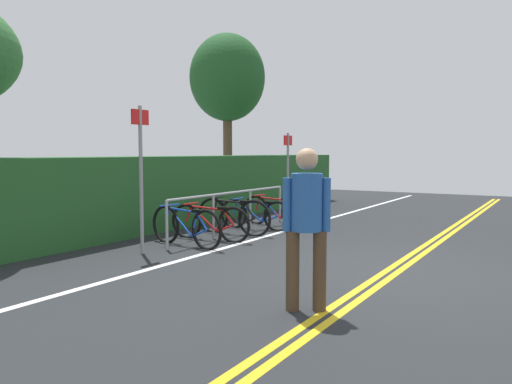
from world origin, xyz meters
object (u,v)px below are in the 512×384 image
at_px(pedestrian, 306,218).
at_px(tree_mid, 227,79).
at_px(bicycle_2, 233,216).
at_px(bicycle_3, 255,214).
at_px(bicycle_1, 210,222).
at_px(bicycle_0, 186,226).
at_px(sign_post_far, 288,167).
at_px(sign_post_near, 141,166).
at_px(bicycle_4, 275,211).
at_px(bike_rack, 233,203).

distance_m(pedestrian, tree_mid, 11.88).
height_order(bicycle_2, bicycle_3, bicycle_2).
bearing_deg(bicycle_1, pedestrian, -131.06).
height_order(bicycle_0, sign_post_far, sign_post_far).
bearing_deg(bicycle_3, sign_post_near, 176.55).
distance_m(bicycle_0, bicycle_1, 0.70).
distance_m(pedestrian, sign_post_far, 7.47).
xyz_separation_m(bicycle_2, bicycle_4, (1.51, -0.12, -0.03)).
height_order(bike_rack, bicycle_0, bike_rack).
distance_m(bike_rack, bicycle_0, 1.53).
bearing_deg(bicycle_1, bicycle_4, -2.94).
xyz_separation_m(bicycle_1, bicycle_3, (1.60, -0.03, -0.01)).
relative_size(bike_rack, bicycle_0, 2.30).
relative_size(bike_rack, pedestrian, 2.40).
bearing_deg(bicycle_0, tree_mid, 28.69).
height_order(sign_post_near, tree_mid, tree_mid).
relative_size(bike_rack, sign_post_far, 1.91).
bearing_deg(bicycle_4, tree_mid, 45.55).
distance_m(bike_rack, tree_mid, 7.27).
height_order(sign_post_near, sign_post_far, sign_post_near).
bearing_deg(bike_rack, bicycle_2, -81.51).
height_order(bike_rack, pedestrian, pedestrian).
bearing_deg(pedestrian, tree_mid, 38.23).
distance_m(bicycle_3, sign_post_near, 3.41).
bearing_deg(tree_mid, sign_post_far, -125.59).
relative_size(bicycle_0, pedestrian, 1.04).
distance_m(sign_post_near, sign_post_far, 5.19).
xyz_separation_m(bicycle_3, bicycle_4, (0.71, -0.09, 0.01)).
bearing_deg(bicycle_2, bicycle_0, 179.80).
bearing_deg(sign_post_far, tree_mid, 54.41).
bearing_deg(sign_post_near, bicycle_3, -3.45).
relative_size(pedestrian, sign_post_near, 0.71).
distance_m(bicycle_2, bicycle_4, 1.51).
height_order(bicycle_1, bicycle_2, bicycle_2).
distance_m(bicycle_3, bicycle_4, 0.71).
relative_size(bicycle_1, sign_post_far, 0.83).
distance_m(bicycle_4, pedestrian, 6.24).
bearing_deg(bicycle_3, sign_post_far, 7.17).
height_order(bicycle_2, tree_mid, tree_mid).
bearing_deg(bike_rack, pedestrian, -137.78).
bearing_deg(bike_rack, bicycle_3, -3.17).
bearing_deg(bicycle_2, bike_rack, 98.49).
xyz_separation_m(bicycle_2, sign_post_near, (-2.42, 0.16, 1.06)).
relative_size(bike_rack, bicycle_2, 2.34).
height_order(bike_rack, bicycle_4, bike_rack).
bearing_deg(bicycle_0, bike_rack, 0.20).
relative_size(bike_rack, bicycle_1, 2.31).
relative_size(bicycle_1, bicycle_4, 1.01).
bearing_deg(bicycle_3, bike_rack, 176.83).
bearing_deg(bike_rack, sign_post_near, 176.45).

